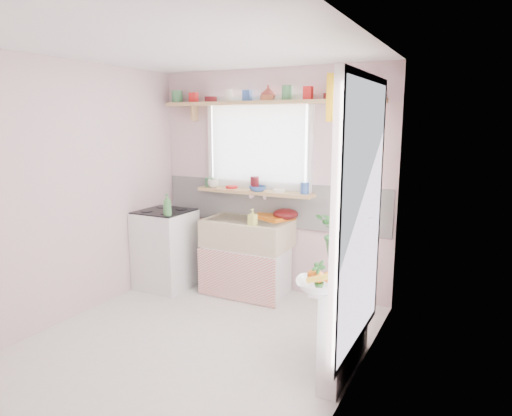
% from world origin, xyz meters
% --- Properties ---
extents(room, '(3.20, 3.20, 3.20)m').
position_xyz_m(room, '(0.66, 0.86, 1.37)').
color(room, white).
rests_on(room, ground).
extents(sink_unit, '(0.95, 0.65, 1.11)m').
position_xyz_m(sink_unit, '(-0.15, 1.29, 0.43)').
color(sink_unit, white).
rests_on(sink_unit, ground).
extents(cooker, '(0.58, 0.58, 0.93)m').
position_xyz_m(cooker, '(-1.10, 1.05, 0.46)').
color(cooker, white).
rests_on(cooker, ground).
extents(radiator_ledge, '(0.22, 0.95, 0.78)m').
position_xyz_m(radiator_ledge, '(1.30, 0.20, 0.40)').
color(radiator_ledge, white).
rests_on(radiator_ledge, ground).
extents(windowsill, '(1.40, 0.22, 0.04)m').
position_xyz_m(windowsill, '(-0.15, 1.48, 1.14)').
color(windowsill, tan).
rests_on(windowsill, room).
extents(pine_shelf, '(2.52, 0.24, 0.04)m').
position_xyz_m(pine_shelf, '(0.00, 1.47, 2.12)').
color(pine_shelf, tan).
rests_on(pine_shelf, room).
extents(shelf_crockery, '(2.47, 0.11, 0.12)m').
position_xyz_m(shelf_crockery, '(-0.00, 1.47, 2.20)').
color(shelf_crockery, '#3F7F4C').
rests_on(shelf_crockery, pine_shelf).
extents(sill_crockery, '(1.35, 0.11, 0.12)m').
position_xyz_m(sill_crockery, '(-0.15, 1.48, 1.22)').
color(sill_crockery, '#3F7F4C').
rests_on(sill_crockery, windowsill).
extents(dish_tray, '(0.51, 0.46, 0.04)m').
position_xyz_m(dish_tray, '(0.07, 1.50, 0.87)').
color(dish_tray, orange).
rests_on(dish_tray, sink_unit).
extents(colander, '(0.37, 0.37, 0.13)m').
position_xyz_m(colander, '(0.22, 1.50, 0.91)').
color(colander, '#500D0F').
rests_on(colander, sink_unit).
extents(jade_plant, '(0.49, 0.43, 0.53)m').
position_xyz_m(jade_plant, '(1.21, 0.47, 1.04)').
color(jade_plant, '#296629').
rests_on(jade_plant, radiator_ledge).
extents(fruit_bowl, '(0.39, 0.39, 0.08)m').
position_xyz_m(fruit_bowl, '(1.21, -0.20, 0.81)').
color(fruit_bowl, silver).
rests_on(fruit_bowl, radiator_ledge).
extents(herb_pot, '(0.13, 0.12, 0.21)m').
position_xyz_m(herb_pot, '(1.21, -0.20, 0.88)').
color(herb_pot, '#296528').
rests_on(herb_pot, radiator_ledge).
extents(soap_bottle_sink, '(0.09, 0.09, 0.17)m').
position_xyz_m(soap_bottle_sink, '(0.02, 1.10, 0.94)').
color(soap_bottle_sink, '#D0D25D').
rests_on(soap_bottle_sink, sink_unit).
extents(sill_cup, '(0.15, 0.15, 0.10)m').
position_xyz_m(sill_cup, '(-0.66, 1.42, 1.21)').
color(sill_cup, beige).
rests_on(sill_cup, windowsill).
extents(sill_bowl, '(0.23, 0.23, 0.06)m').
position_xyz_m(sill_bowl, '(-0.08, 1.42, 1.19)').
color(sill_bowl, '#2F539B').
rests_on(sill_bowl, windowsill).
extents(shelf_vase, '(0.17, 0.17, 0.17)m').
position_xyz_m(shelf_vase, '(-0.01, 1.53, 2.22)').
color(shelf_vase, '#94362D').
rests_on(shelf_vase, pine_shelf).
extents(cooker_bottle, '(0.11, 0.11, 0.24)m').
position_xyz_m(cooker_bottle, '(-0.88, 0.83, 1.04)').
color(cooker_bottle, '#428544').
rests_on(cooker_bottle, cooker).
extents(fruit, '(0.20, 0.14, 0.10)m').
position_xyz_m(fruit, '(1.22, -0.19, 0.87)').
color(fruit, orange).
rests_on(fruit, fruit_bowl).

